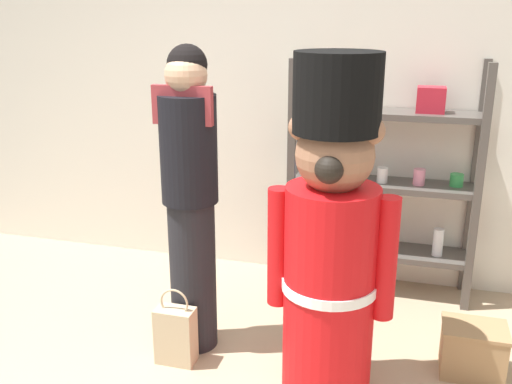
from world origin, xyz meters
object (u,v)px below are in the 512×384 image
at_px(person_shopper, 190,195).
at_px(display_crate, 473,350).
at_px(shopping_bag, 176,334).
at_px(teddy_bear_guard, 331,242).
at_px(merchandise_shelf, 384,179).

distance_m(person_shopper, display_crate, 1.73).
height_order(shopping_bag, display_crate, shopping_bag).
height_order(person_shopper, display_crate, person_shopper).
distance_m(teddy_bear_guard, person_shopper, 0.84).
height_order(teddy_bear_guard, shopping_bag, teddy_bear_guard).
bearing_deg(display_crate, shopping_bag, -168.11).
relative_size(person_shopper, shopping_bag, 3.85).
height_order(merchandise_shelf, display_crate, merchandise_shelf).
bearing_deg(person_shopper, display_crate, 4.65).
bearing_deg(teddy_bear_guard, display_crate, 25.88).
bearing_deg(display_crate, teddy_bear_guard, -154.12).
relative_size(merchandise_shelf, display_crate, 4.74).
distance_m(merchandise_shelf, display_crate, 1.24).
xyz_separation_m(person_shopper, display_crate, (1.54, 0.13, -0.77)).
xyz_separation_m(teddy_bear_guard, display_crate, (0.73, 0.35, -0.68)).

